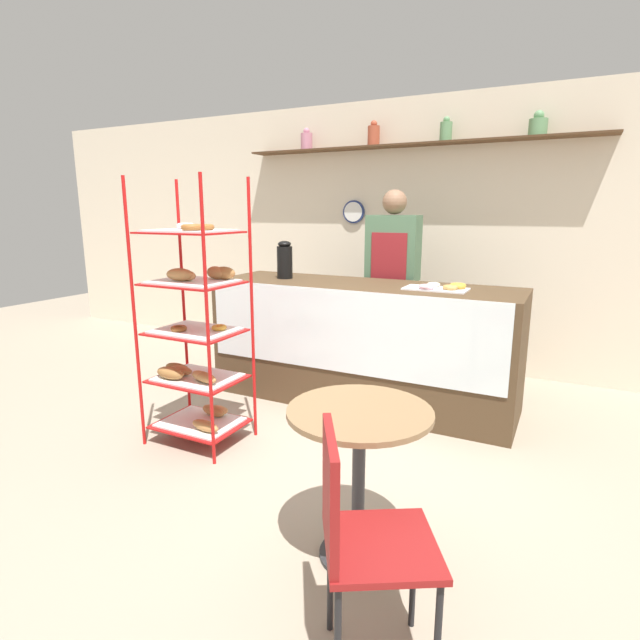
{
  "coord_description": "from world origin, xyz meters",
  "views": [
    {
      "loc": [
        1.53,
        -2.58,
        1.61
      ],
      "look_at": [
        0.0,
        0.42,
        0.86
      ],
      "focal_mm": 28.0,
      "sensor_mm": 36.0,
      "label": 1
    }
  ],
  "objects": [
    {
      "name": "ground_plane",
      "position": [
        0.0,
        0.0,
        0.0
      ],
      "size": [
        14.0,
        14.0,
        0.0
      ],
      "primitive_type": "plane",
      "color": "gray"
    },
    {
      "name": "back_wall",
      "position": [
        -0.0,
        2.51,
        1.37
      ],
      "size": [
        10.0,
        0.3,
        2.7
      ],
      "color": "beige",
      "rests_on": "ground_plane"
    },
    {
      "name": "display_counter",
      "position": [
        0.0,
        1.2,
        0.51
      ],
      "size": [
        2.54,
        0.76,
        1.01
      ],
      "color": "#4C3823",
      "rests_on": "ground_plane"
    },
    {
      "name": "pastry_rack",
      "position": [
        -0.73,
        -0.02,
        0.8
      ],
      "size": [
        0.64,
        0.5,
        1.82
      ],
      "color": "#B71414",
      "rests_on": "ground_plane"
    },
    {
      "name": "person_worker",
      "position": [
        0.06,
        1.77,
        0.98
      ],
      "size": [
        0.47,
        0.23,
        1.79
      ],
      "color": "#282833",
      "rests_on": "ground_plane"
    },
    {
      "name": "cafe_table",
      "position": [
        0.74,
        -0.65,
        0.55
      ],
      "size": [
        0.66,
        0.66,
        0.74
      ],
      "color": "#262628",
      "rests_on": "ground_plane"
    },
    {
      "name": "cafe_chair",
      "position": [
        0.96,
        -1.2,
        0.56
      ],
      "size": [
        0.52,
        0.52,
        0.9
      ],
      "rotation": [
        0.0,
        0.0,
        8.38
      ],
      "color": "black",
      "rests_on": "ground_plane"
    },
    {
      "name": "coffee_carafe",
      "position": [
        -0.74,
        1.2,
        1.18
      ],
      "size": [
        0.14,
        0.14,
        0.33
      ],
      "color": "black",
      "rests_on": "display_counter"
    },
    {
      "name": "donut_tray_counter",
      "position": [
        0.65,
        1.17,
        1.03
      ],
      "size": [
        0.47,
        0.26,
        0.05
      ],
      "color": "silver",
      "rests_on": "display_counter"
    }
  ]
}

